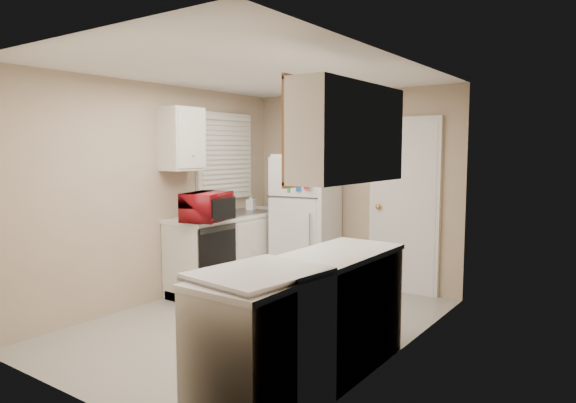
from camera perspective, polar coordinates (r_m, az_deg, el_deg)
The scene contains 19 objects.
floor at distance 5.14m, azimuth -3.31°, elevation -13.33°, with size 3.80×3.80×0.00m, color #B4B1A8.
ceiling at distance 4.91m, azimuth -3.48°, elevation 14.18°, with size 3.80×3.80×0.00m, color white.
wall_left at distance 5.85m, azimuth -14.16°, elevation 0.88°, with size 3.80×3.80×0.00m, color tan.
wall_right at distance 4.16m, azimuth 11.86°, elevation -1.01°, with size 3.80×3.80×0.00m, color tan.
wall_back at distance 6.47m, azimuth 7.18°, elevation 1.46°, with size 2.80×2.80×0.00m, color tan.
wall_front at distance 3.61m, azimuth -22.60°, elevation -2.35°, with size 2.80×2.80×0.00m, color tan.
left_counter at distance 6.37m, azimuth -6.04°, elevation -5.39°, with size 0.60×1.80×0.90m, color silver.
dishwasher at distance 5.74m, azimuth -7.83°, elevation -6.26°, with size 0.03×0.58×0.72m, color black.
sink at distance 6.42m, azimuth -5.19°, elevation -1.60°, with size 0.54×0.74×0.16m, color gray.
microwave at distance 5.68m, azimuth -9.00°, elevation -0.68°, with size 0.32×0.57×0.38m, color maroon.
soap_bottle at distance 6.62m, azimuth -4.16°, elevation -0.14°, with size 0.10×0.10×0.21m, color white.
window_blinds at distance 6.54m, azimuth -6.99°, elevation 5.02°, with size 0.10×0.98×1.08m, color silver.
upper_cabinet_left at distance 5.87m, azimuth -11.70°, elevation 6.81°, with size 0.30×0.45×0.70m, color silver.
refrigerator at distance 6.38m, azimuth 2.14°, elevation -2.05°, with size 0.67×0.65×1.63m, color silver.
cabinet_over_fridge at distance 6.53m, azimuth 3.51°, elevation 8.56°, with size 0.70×0.30×0.40m, color silver.
interior_door at distance 6.15m, azimuth 12.74°, elevation -0.54°, with size 0.86×0.06×2.08m, color silver.
right_counter at distance 3.77m, azimuth 2.31°, elevation -13.31°, with size 0.60×2.00×0.90m, color silver.
stove at distance 3.35m, azimuth -3.19°, elevation -15.38°, with size 0.63×0.78×0.95m, color silver.
upper_cabinet_right at distance 3.75m, azimuth 6.86°, elevation 7.54°, with size 0.30×1.20×0.70m, color silver.
Camera 1 is at (3.03, -3.79, 1.68)m, focal length 32.00 mm.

